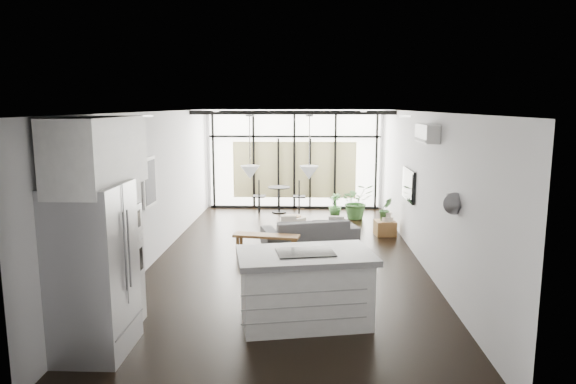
# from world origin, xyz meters

# --- Properties ---
(floor) EXTENTS (5.00, 10.00, 0.00)m
(floor) POSITION_xyz_m (0.00, 0.00, 0.00)
(floor) COLOR black
(floor) RESTS_ON ground
(ceiling) EXTENTS (5.00, 10.00, 0.00)m
(ceiling) POSITION_xyz_m (0.00, 0.00, 2.80)
(ceiling) COLOR white
(ceiling) RESTS_ON ground
(wall_left) EXTENTS (0.02, 10.00, 2.80)m
(wall_left) POSITION_xyz_m (-2.50, 0.00, 1.40)
(wall_left) COLOR white
(wall_left) RESTS_ON ground
(wall_right) EXTENTS (0.02, 10.00, 2.80)m
(wall_right) POSITION_xyz_m (2.50, 0.00, 1.40)
(wall_right) COLOR white
(wall_right) RESTS_ON ground
(wall_back) EXTENTS (5.00, 0.02, 2.80)m
(wall_back) POSITION_xyz_m (0.00, 5.00, 1.40)
(wall_back) COLOR white
(wall_back) RESTS_ON ground
(wall_front) EXTENTS (5.00, 0.02, 2.80)m
(wall_front) POSITION_xyz_m (0.00, -5.00, 1.40)
(wall_front) COLOR white
(wall_front) RESTS_ON ground
(glazing) EXTENTS (5.00, 0.20, 2.80)m
(glazing) POSITION_xyz_m (0.00, 4.88, 1.40)
(glazing) COLOR black
(glazing) RESTS_ON ground
(skylight) EXTENTS (4.70, 1.90, 0.06)m
(skylight) POSITION_xyz_m (0.00, 4.00, 2.77)
(skylight) COLOR white
(skylight) RESTS_ON ceiling
(neighbour_building) EXTENTS (3.50, 0.02, 1.60)m
(neighbour_building) POSITION_xyz_m (0.00, 4.95, 1.10)
(neighbour_building) COLOR beige
(neighbour_building) RESTS_ON ground
(island) EXTENTS (1.96, 1.39, 0.98)m
(island) POSITION_xyz_m (0.36, -2.93, 0.49)
(island) COLOR white
(island) RESTS_ON floor
(cooktop) EXTENTS (0.84, 0.64, 0.01)m
(cooktop) POSITION_xyz_m (0.36, -2.93, 0.99)
(cooktop) COLOR black
(cooktop) RESTS_ON island
(fridge) EXTENTS (0.78, 0.98, 2.03)m
(fridge) POSITION_xyz_m (-2.12, -3.85, 1.01)
(fridge) COLOR #AAAAAF
(fridge) RESTS_ON floor
(appliance_column) EXTENTS (0.61, 0.64, 2.37)m
(appliance_column) POSITION_xyz_m (-2.16, -3.15, 1.18)
(appliance_column) COLOR white
(appliance_column) RESTS_ON floor
(upper_cabinets) EXTENTS (0.62, 1.75, 0.86)m
(upper_cabinets) POSITION_xyz_m (-2.12, -3.50, 2.35)
(upper_cabinets) COLOR white
(upper_cabinets) RESTS_ON wall_left
(pendant_left) EXTENTS (0.26, 0.26, 0.18)m
(pendant_left) POSITION_xyz_m (-0.40, -2.65, 2.02)
(pendant_left) COLOR white
(pendant_left) RESTS_ON ceiling
(pendant_right) EXTENTS (0.26, 0.26, 0.18)m
(pendant_right) POSITION_xyz_m (0.40, -2.65, 2.02)
(pendant_right) COLOR white
(pendant_right) RESTS_ON ceiling
(sofa) EXTENTS (2.06, 1.09, 0.77)m
(sofa) POSITION_xyz_m (0.44, 0.96, 0.39)
(sofa) COLOR #454547
(sofa) RESTS_ON floor
(console_bench) EXTENTS (1.33, 0.53, 0.42)m
(console_bench) POSITION_xyz_m (-0.42, 0.21, 0.21)
(console_bench) COLOR brown
(console_bench) RESTS_ON floor
(pouf) EXTENTS (0.59, 0.59, 0.42)m
(pouf) POSITION_xyz_m (0.09, 1.86, 0.21)
(pouf) COLOR beige
(pouf) RESTS_ON floor
(crate) EXTENTS (0.49, 0.49, 0.33)m
(crate) POSITION_xyz_m (2.14, 1.89, 0.17)
(crate) COLOR brown
(crate) RESTS_ON floor
(plant_tall) EXTENTS (1.05, 1.12, 0.72)m
(plant_tall) POSITION_xyz_m (1.65, 3.58, 0.36)
(plant_tall) COLOR #35652E
(plant_tall) RESTS_ON floor
(plant_med) EXTENTS (0.63, 0.68, 0.34)m
(plant_med) POSITION_xyz_m (1.12, 3.93, 0.17)
(plant_med) COLOR #35652E
(plant_med) RESTS_ON floor
(plant_crate) EXTENTS (0.42, 0.59, 0.24)m
(plant_crate) POSITION_xyz_m (2.14, 1.89, 0.45)
(plant_crate) COLOR #35652E
(plant_crate) RESTS_ON crate
(milk_can) EXTENTS (0.28, 0.28, 0.54)m
(milk_can) POSITION_xyz_m (2.19, 1.87, 0.27)
(milk_can) COLOR beige
(milk_can) RESTS_ON floor
(bistro_set) EXTENTS (1.63, 0.67, 0.78)m
(bistro_set) POSITION_xyz_m (-0.40, 4.28, 0.39)
(bistro_set) COLOR black
(bistro_set) RESTS_ON floor
(tv) EXTENTS (0.05, 1.10, 0.65)m
(tv) POSITION_xyz_m (2.46, 1.00, 1.30)
(tv) COLOR black
(tv) RESTS_ON wall_right
(ac_unit) EXTENTS (0.22, 0.90, 0.30)m
(ac_unit) POSITION_xyz_m (2.38, -0.80, 2.45)
(ac_unit) COLOR silver
(ac_unit) RESTS_ON wall_right
(framed_art) EXTENTS (0.04, 0.70, 0.90)m
(framed_art) POSITION_xyz_m (-2.47, -0.50, 1.55)
(framed_art) COLOR black
(framed_art) RESTS_ON wall_left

